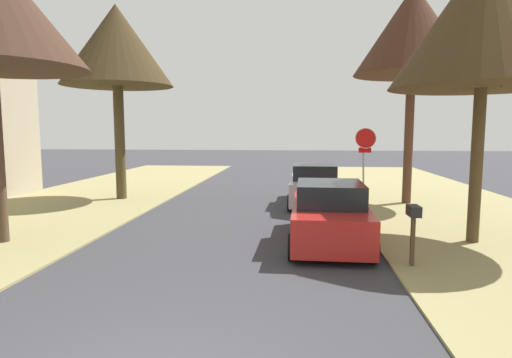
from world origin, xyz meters
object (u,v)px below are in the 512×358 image
Objects in this scene: parked_sedan_red at (329,215)px; parked_sedan_silver at (314,186)px; street_tree_right_mid_b at (413,31)px; street_tree_left_mid_b at (116,46)px; street_tree_right_mid_a at (485,19)px; curbside_mailbox at (413,218)px; stop_sign_far at (365,149)px.

parked_sedan_red is 1.00× the size of parked_sedan_silver.
street_tree_right_mid_b is 11.56m from street_tree_left_mid_b.
street_tree_right_mid_a is 1.61× the size of parked_sedan_silver.
curbside_mailbox is (-1.90, -8.11, -5.52)m from street_tree_right_mid_b.
stop_sign_far is 8.12m from curbside_mailbox.
street_tree_left_mid_b is at bearing 177.06° from parked_sedan_silver.
street_tree_right_mid_a is at bearing 4.03° from parked_sedan_red.
street_tree_right_mid_a is at bearing -88.49° from street_tree_right_mid_b.
stop_sign_far is at bearing 107.10° from street_tree_right_mid_a.
curbside_mailbox is at bearing -103.18° from street_tree_right_mid_b.
curbside_mailbox is (1.70, -7.73, 0.33)m from parked_sedan_silver.
street_tree_left_mid_b reaches higher than street_tree_right_mid_a.
street_tree_right_mid_a is 13.17m from street_tree_left_mid_b.
street_tree_right_mid_b is at bearing 60.79° from parked_sedan_red.
parked_sedan_red reaches higher than curbside_mailbox.
parked_sedan_silver is (7.95, -0.41, -5.50)m from street_tree_left_mid_b.
parked_sedan_red and parked_sedan_silver have the same top height.
stop_sign_far is 0.66× the size of parked_sedan_red.
street_tree_right_mid_a reaches higher than stop_sign_far.
stop_sign_far is 0.41× the size of street_tree_right_mid_a.
parked_sedan_silver is 7.93m from curbside_mailbox.
street_tree_right_mid_b is at bearing 91.51° from street_tree_right_mid_a.
stop_sign_far is at bearing 9.13° from parked_sedan_silver.
stop_sign_far is at bearing -0.55° from street_tree_left_mid_b.
parked_sedan_silver is at bearing -170.87° from stop_sign_far.
street_tree_right_mid_b is at bearing -0.14° from street_tree_left_mid_b.
curbside_mailbox is at bearing -40.15° from street_tree_left_mid_b.
street_tree_right_mid_b is 1.05× the size of street_tree_left_mid_b.
parked_sedan_silver is (-1.95, -0.31, -1.43)m from stop_sign_far.
street_tree_right_mid_b is at bearing 2.29° from stop_sign_far.
stop_sign_far is 0.35× the size of street_tree_right_mid_b.
street_tree_left_mid_b is 11.59m from parked_sedan_red.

